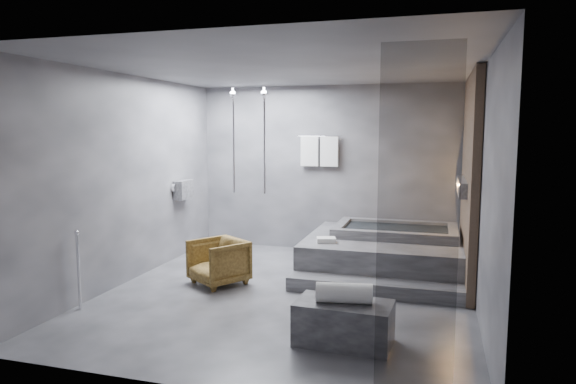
% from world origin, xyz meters
% --- Properties ---
extents(room, '(5.00, 5.04, 2.82)m').
position_xyz_m(room, '(0.40, 0.24, 1.73)').
color(room, '#323235').
rests_on(room, ground).
extents(tub_deck, '(2.20, 2.00, 0.50)m').
position_xyz_m(tub_deck, '(1.05, 1.45, 0.25)').
color(tub_deck, '#38373A').
rests_on(tub_deck, ground).
extents(tub_step, '(2.20, 0.36, 0.18)m').
position_xyz_m(tub_step, '(1.05, 0.27, 0.09)').
color(tub_step, '#38373A').
rests_on(tub_step, ground).
extents(concrete_bench, '(0.95, 0.56, 0.41)m').
position_xyz_m(concrete_bench, '(0.95, -1.30, 0.21)').
color(concrete_bench, '#2D2D2F').
rests_on(concrete_bench, ground).
extents(driftwood_chair, '(0.91, 0.91, 0.60)m').
position_xyz_m(driftwood_chair, '(-1.01, 0.16, 0.30)').
color(driftwood_chair, '#3F2B0F').
rests_on(driftwood_chair, ground).
extents(rolled_towel, '(0.56, 0.27, 0.19)m').
position_xyz_m(rolled_towel, '(0.95, -1.31, 0.51)').
color(rolled_towel, white).
rests_on(rolled_towel, concrete_bench).
extents(deck_towel, '(0.30, 0.25, 0.07)m').
position_xyz_m(deck_towel, '(0.31, 0.86, 0.53)').
color(deck_towel, silver).
rests_on(deck_towel, tub_deck).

